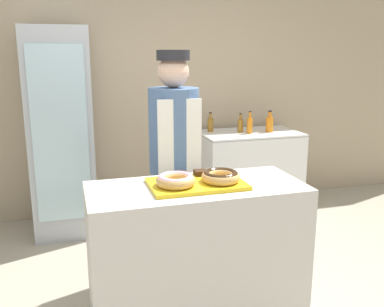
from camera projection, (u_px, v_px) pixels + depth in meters
The scene contains 14 objects.
wall_back at pixel (137, 86), 4.50m from camera, with size 8.00×0.06×2.70m.
display_counter at pixel (196, 253), 2.72m from camera, with size 1.33×0.59×0.90m.
serving_tray at pixel (197, 184), 2.61m from camera, with size 0.58×0.37×0.02m.
donut_light_glaze at pixel (176, 180), 2.53m from camera, with size 0.24×0.24×0.07m.
donut_chocolate_glaze at pixel (221, 176), 2.60m from camera, with size 0.24×0.24×0.07m.
brownie_back_left at pixel (180, 174), 2.71m from camera, with size 0.08×0.08×0.03m.
brownie_back_right at pixel (200, 173), 2.75m from camera, with size 0.08×0.08×0.03m.
baker_person at pixel (174, 161), 3.16m from camera, with size 0.37×0.37×1.71m.
beverage_fridge at pixel (61, 133), 4.00m from camera, with size 0.57×0.68×1.92m.
chest_freezer at pixel (248, 171), 4.65m from camera, with size 1.05×0.63×0.87m.
bottle_amber at pixel (210, 124), 4.56m from camera, with size 0.06×0.06×0.21m.
bottle_amber_b at pixel (240, 125), 4.53m from camera, with size 0.06×0.06×0.20m.
bottle_orange at pixel (270, 124), 4.55m from camera, with size 0.08×0.08×0.23m.
bottle_orange_b at pixel (250, 125), 4.46m from camera, with size 0.06×0.06×0.23m.
Camera 1 is at (-0.74, -2.39, 1.69)m, focal length 40.00 mm.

